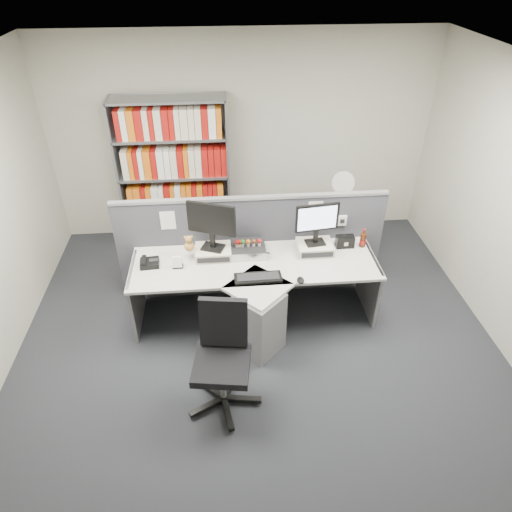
{
  "coord_description": "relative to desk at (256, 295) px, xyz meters",
  "views": [
    {
      "loc": [
        -0.33,
        -3.12,
        3.55
      ],
      "look_at": [
        0.0,
        0.65,
        0.92
      ],
      "focal_mm": 32.41,
      "sensor_mm": 36.0,
      "label": 1
    }
  ],
  "objects": [
    {
      "name": "monitor_left",
      "position": [
        -0.43,
        0.38,
        0.68
      ],
      "size": [
        0.5,
        0.24,
        0.53
      ],
      "color": "black",
      "rests_on": "monitor_riser_left"
    },
    {
      "name": "office_chair",
      "position": [
        -0.37,
        -0.88,
        0.09
      ],
      "size": [
        0.67,
        0.67,
        1.02
      ],
      "color": "silver",
      "rests_on": "ground"
    },
    {
      "name": "cola_bottle",
      "position": [
        1.21,
        0.43,
        0.35
      ],
      "size": [
        0.07,
        0.07,
        0.22
      ],
      "color": "#3F190A",
      "rests_on": "desk"
    },
    {
      "name": "monitor_riser_left",
      "position": [
        -0.43,
        0.38,
        0.31
      ],
      "size": [
        0.38,
        0.31,
        0.1
      ],
      "color": "beige",
      "rests_on": "desk"
    },
    {
      "name": "desktop_pc",
      "position": [
        -0.06,
        0.41,
        0.31
      ],
      "size": [
        0.37,
        0.33,
        0.1
      ],
      "color": "black",
      "rests_on": "desk"
    },
    {
      "name": "room_shell",
      "position": [
        0.0,
        -0.6,
        1.33
      ],
      "size": [
        5.04,
        5.54,
        2.72
      ],
      "color": "#B9B7A5",
      "rests_on": "ground"
    },
    {
      "name": "ground",
      "position": [
        0.0,
        -0.6,
        -0.46
      ],
      "size": [
        5.5,
        5.5,
        0.0
      ],
      "primitive_type": "plane",
      "color": "#282B30",
      "rests_on": "ground"
    },
    {
      "name": "mouse",
      "position": [
        0.43,
        -0.15,
        0.28
      ],
      "size": [
        0.07,
        0.11,
        0.04
      ],
      "primitive_type": "ellipsoid",
      "color": "black",
      "rests_on": "desk"
    },
    {
      "name": "desk",
      "position": [
        0.0,
        0.0,
        0.0
      ],
      "size": [
        2.6,
        1.2,
        0.72
      ],
      "color": "beige",
      "rests_on": "ground"
    },
    {
      "name": "monitor_riser_right",
      "position": [
        0.67,
        0.38,
        0.31
      ],
      "size": [
        0.38,
        0.31,
        0.1
      ],
      "color": "beige",
      "rests_on": "desk"
    },
    {
      "name": "figurines",
      "position": [
        -0.07,
        0.39,
        0.41
      ],
      "size": [
        0.29,
        0.05,
        0.09
      ],
      "color": "beige",
      "rests_on": "desktop_pc"
    },
    {
      "name": "partition",
      "position": [
        0.0,
        0.65,
        0.19
      ],
      "size": [
        3.0,
        0.08,
        1.27
      ],
      "color": "#42424A",
      "rests_on": "ground"
    },
    {
      "name": "keyboard",
      "position": [
        0.01,
        -0.06,
        0.28
      ],
      "size": [
        0.48,
        0.19,
        0.03
      ],
      "color": "black",
      "rests_on": "desk"
    },
    {
      "name": "speaker",
      "position": [
        1.02,
        0.44,
        0.33
      ],
      "size": [
        0.2,
        0.11,
        0.13
      ],
      "primitive_type": "cube",
      "color": "black",
      "rests_on": "desk"
    },
    {
      "name": "desk_phone",
      "position": [
        -1.1,
        0.27,
        0.3
      ],
      "size": [
        0.21,
        0.19,
        0.08
      ],
      "color": "black",
      "rests_on": "desk"
    },
    {
      "name": "plush_toy",
      "position": [
        -0.68,
        0.36,
        0.44
      ],
      "size": [
        0.11,
        0.11,
        0.19
      ],
      "color": "#B4833C",
      "rests_on": "monitor_riser_left"
    },
    {
      "name": "shelving_unit",
      "position": [
        -0.9,
        1.85,
        0.52
      ],
      "size": [
        1.41,
        0.4,
        2.0
      ],
      "color": "gray",
      "rests_on": "ground"
    },
    {
      "name": "desk_calendar",
      "position": [
        -0.8,
        0.21,
        0.32
      ],
      "size": [
        0.11,
        0.08,
        0.13
      ],
      "color": "black",
      "rests_on": "desk"
    },
    {
      "name": "filing_cabinet",
      "position": [
        1.2,
        1.4,
        -0.11
      ],
      "size": [
        0.45,
        0.61,
        0.7
      ],
      "color": "gray",
      "rests_on": "ground"
    },
    {
      "name": "desk_fan",
      "position": [
        1.2,
        1.4,
        0.54
      ],
      "size": [
        0.29,
        0.17,
        0.48
      ],
      "color": "white",
      "rests_on": "filing_cabinet"
    },
    {
      "name": "monitor_right",
      "position": [
        0.67,
        0.38,
        0.65
      ],
      "size": [
        0.46,
        0.17,
        0.47
      ],
      "color": "black",
      "rests_on": "monitor_riser_right"
    }
  ]
}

